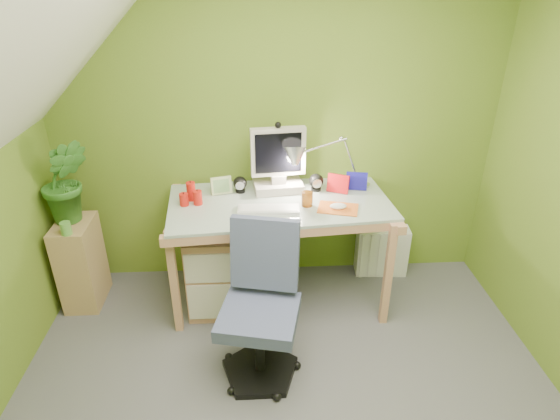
{
  "coord_description": "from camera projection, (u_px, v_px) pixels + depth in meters",
  "views": [
    {
      "loc": [
        -0.15,
        -1.63,
        2.21
      ],
      "look_at": [
        0.0,
        1.0,
        0.85
      ],
      "focal_mm": 30.0,
      "sensor_mm": 36.0,
      "label": 1
    }
  ],
  "objects": [
    {
      "name": "amber_tumbler",
      "position": [
        307.0,
        199.0,
        3.11
      ],
      "size": [
        0.09,
        0.09,
        0.1
      ],
      "primitive_type": "cylinder",
      "rotation": [
        0.0,
        0.0,
        0.23
      ],
      "color": "#924E15",
      "rests_on": "desk"
    },
    {
      "name": "mousepad",
      "position": [
        338.0,
        208.0,
        3.09
      ],
      "size": [
        0.3,
        0.24,
        0.01
      ],
      "primitive_type": "cube",
      "rotation": [
        0.0,
        0.0,
        -0.26
      ],
      "color": "orange",
      "rests_on": "desk"
    },
    {
      "name": "side_ledge",
      "position": [
        81.0,
        263.0,
        3.37
      ],
      "size": [
        0.24,
        0.37,
        0.65
      ],
      "primitive_type": "cube",
      "color": "tan",
      "rests_on": "floor"
    },
    {
      "name": "desk",
      "position": [
        280.0,
        251.0,
        3.38
      ],
      "size": [
        1.56,
        0.88,
        0.8
      ],
      "primitive_type": null,
      "rotation": [
        0.0,
        0.0,
        0.09
      ],
      "color": "tan",
      "rests_on": "floor"
    },
    {
      "name": "mouse",
      "position": [
        338.0,
        206.0,
        3.08
      ],
      "size": [
        0.12,
        0.08,
        0.04
      ],
      "primitive_type": "ellipsoid",
      "rotation": [
        0.0,
        0.0,
        0.1
      ],
      "color": "white",
      "rests_on": "mousepad"
    },
    {
      "name": "green_cup",
      "position": [
        66.0,
        228.0,
        3.06
      ],
      "size": [
        0.08,
        0.08,
        0.09
      ],
      "primitive_type": "cylinder",
      "rotation": [
        0.0,
        0.0,
        0.2
      ],
      "color": "#61A444",
      "rests_on": "side_ledge"
    },
    {
      "name": "desk_lamp",
      "position": [
        343.0,
        150.0,
        3.24
      ],
      "size": [
        0.57,
        0.3,
        0.58
      ],
      "primitive_type": null,
      "rotation": [
        0.0,
        0.0,
        -0.14
      ],
      "color": "silver",
      "rests_on": "desk"
    },
    {
      "name": "potted_plant",
      "position": [
        65.0,
        181.0,
        3.12
      ],
      "size": [
        0.38,
        0.34,
        0.59
      ],
      "primitive_type": "imported",
      "rotation": [
        0.0,
        0.0,
        0.26
      ],
      "color": "#306923",
      "rests_on": "side_ledge"
    },
    {
      "name": "photo_frame_red",
      "position": [
        338.0,
        184.0,
        3.29
      ],
      "size": [
        0.15,
        0.09,
        0.13
      ],
      "primitive_type": "cube",
      "rotation": [
        0.0,
        0.0,
        -0.44
      ],
      "color": "red",
      "rests_on": "desk"
    },
    {
      "name": "speaker_left",
      "position": [
        240.0,
        184.0,
        3.29
      ],
      "size": [
        0.11,
        0.11,
        0.12
      ],
      "primitive_type": null,
      "rotation": [
        0.0,
        0.0,
        0.12
      ],
      "color": "black",
      "rests_on": "desk"
    },
    {
      "name": "photo_frame_blue",
      "position": [
        357.0,
        181.0,
        3.33
      ],
      "size": [
        0.15,
        0.05,
        0.13
      ],
      "primitive_type": "cube",
      "rotation": [
        0.0,
        0.0,
        -0.2
      ],
      "color": "#1A1698",
      "rests_on": "desk"
    },
    {
      "name": "wall_back",
      "position": [
        275.0,
        128.0,
        3.34
      ],
      "size": [
        3.2,
        0.01,
        2.4
      ],
      "primitive_type": "cube",
      "color": "olive",
      "rests_on": "floor"
    },
    {
      "name": "task_chair",
      "position": [
        259.0,
        315.0,
        2.67
      ],
      "size": [
        0.59,
        0.59,
        0.9
      ],
      "primitive_type": null,
      "rotation": [
        0.0,
        0.0,
        -0.22
      ],
      "color": "#424A6C",
      "rests_on": "floor"
    },
    {
      "name": "candle_cluster",
      "position": [
        190.0,
        194.0,
        3.14
      ],
      "size": [
        0.19,
        0.17,
        0.13
      ],
      "primitive_type": null,
      "rotation": [
        0.0,
        0.0,
        -0.15
      ],
      "color": "red",
      "rests_on": "desk"
    },
    {
      "name": "keyboard",
      "position": [
        268.0,
        209.0,
        3.06
      ],
      "size": [
        0.41,
        0.14,
        0.02
      ],
      "primitive_type": "cube",
      "rotation": [
        0.0,
        0.0,
        -0.04
      ],
      "color": "silver",
      "rests_on": "desk"
    },
    {
      "name": "slope_ceiling",
      "position": [
        0.0,
        90.0,
        1.57
      ],
      "size": [
        1.1,
        3.2,
        1.1
      ],
      "primitive_type": "cube",
      "color": "white",
      "rests_on": "wall_left"
    },
    {
      "name": "monitor",
      "position": [
        278.0,
        155.0,
        3.23
      ],
      "size": [
        0.42,
        0.27,
        0.54
      ],
      "primitive_type": null,
      "rotation": [
        0.0,
        0.0,
        0.11
      ],
      "color": "beige",
      "rests_on": "desk"
    },
    {
      "name": "speaker_right",
      "position": [
        316.0,
        182.0,
        3.32
      ],
      "size": [
        0.12,
        0.12,
        0.12
      ],
      "primitive_type": null,
      "rotation": [
        0.0,
        0.0,
        0.21
      ],
      "color": "black",
      "rests_on": "desk"
    },
    {
      "name": "radiator",
      "position": [
        382.0,
        251.0,
        3.75
      ],
      "size": [
        0.41,
        0.19,
        0.4
      ],
      "primitive_type": "cube",
      "rotation": [
        0.0,
        0.0,
        -0.06
      ],
      "color": "white",
      "rests_on": "floor"
    },
    {
      "name": "photo_frame_green",
      "position": [
        221.0,
        185.0,
        3.27
      ],
      "size": [
        0.15,
        0.06,
        0.12
      ],
      "primitive_type": "cube",
      "rotation": [
        0.0,
        0.0,
        0.28
      ],
      "color": "#B5C688",
      "rests_on": "desk"
    }
  ]
}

